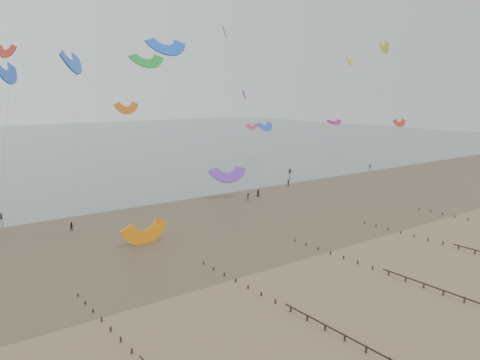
% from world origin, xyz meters
% --- Properties ---
extents(ground, '(500.00, 500.00, 0.00)m').
position_xyz_m(ground, '(0.00, 0.00, 0.00)').
color(ground, brown).
rests_on(ground, ground).
extents(sea_and_shore, '(500.00, 665.00, 0.03)m').
position_xyz_m(sea_and_shore, '(-4.08, 34.40, 0.01)').
color(sea_and_shore, '#475654').
rests_on(sea_and_shore, ground).
extents(kitesurfers, '(109.92, 21.47, 1.89)m').
position_xyz_m(kitesurfers, '(25.27, 49.44, 0.88)').
color(kitesurfers, black).
rests_on(kitesurfers, ground).
extents(grounded_kite, '(8.39, 7.05, 4.13)m').
position_xyz_m(grounded_kite, '(-16.34, 26.14, 0.00)').
color(grounded_kite, orange).
rests_on(grounded_kite, ground).
extents(kites_airborne, '(255.13, 115.09, 40.71)m').
position_xyz_m(kites_airborne, '(-13.54, 86.46, 22.70)').
color(kites_airborne, blue).
rests_on(kites_airborne, ground).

